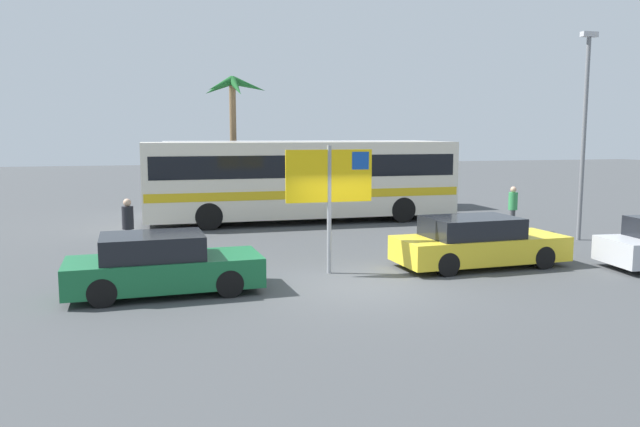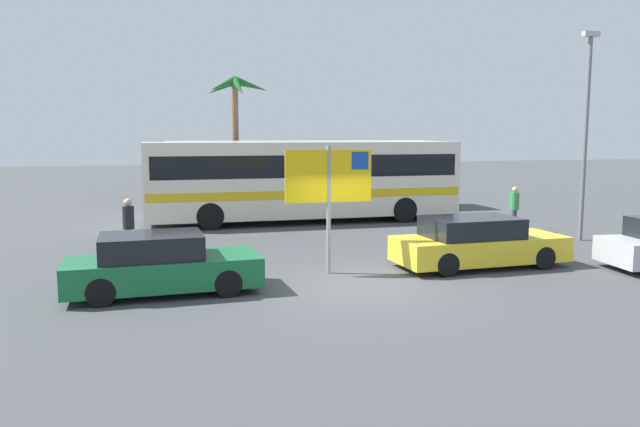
# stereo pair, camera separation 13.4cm
# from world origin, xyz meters

# --- Properties ---
(ground) EXTENTS (120.00, 120.00, 0.00)m
(ground) POSITION_xyz_m (0.00, 0.00, 0.00)
(ground) COLOR #424447
(bus_front_coach) EXTENTS (12.28, 2.64, 3.17)m
(bus_front_coach) POSITION_xyz_m (1.22, 10.67, 1.78)
(bus_front_coach) COLOR silver
(bus_front_coach) RESTS_ON ground
(bus_rear_coach) EXTENTS (12.28, 2.64, 3.17)m
(bus_rear_coach) POSITION_xyz_m (2.12, 14.36, 1.78)
(bus_rear_coach) COLOR white
(bus_rear_coach) RESTS_ON ground
(ferry_sign) EXTENTS (2.20, 0.11, 3.20)m
(ferry_sign) POSITION_xyz_m (-0.27, 1.54, 2.33)
(ferry_sign) COLOR gray
(ferry_sign) RESTS_ON ground
(car_yellow) EXTENTS (4.58, 1.94, 1.32)m
(car_yellow) POSITION_xyz_m (3.68, 1.27, 0.64)
(car_yellow) COLOR yellow
(car_yellow) RESTS_ON ground
(car_green) EXTENTS (4.22, 1.85, 1.32)m
(car_green) POSITION_xyz_m (-4.40, 0.58, 0.63)
(car_green) COLOR #196638
(car_green) RESTS_ON ground
(pedestrian_near_sign) EXTENTS (0.32, 0.32, 1.68)m
(pedestrian_near_sign) POSITION_xyz_m (-5.24, 4.95, 0.99)
(pedestrian_near_sign) COLOR #4C4C51
(pedestrian_near_sign) RESTS_ON ground
(pedestrian_by_bus) EXTENTS (0.32, 0.32, 1.62)m
(pedestrian_by_bus) POSITION_xyz_m (7.90, 6.24, 0.95)
(pedestrian_by_bus) COLOR #4C4C51
(pedestrian_by_bus) RESTS_ON ground
(lamp_post_left_side) EXTENTS (0.56, 0.20, 6.70)m
(lamp_post_left_side) POSITION_xyz_m (9.02, 4.09, 3.68)
(lamp_post_left_side) COLOR slate
(lamp_post_left_side) RESTS_ON ground
(palm_tree_seaside) EXTENTS (3.11, 3.25, 6.30)m
(palm_tree_seaside) POSITION_xyz_m (-0.62, 17.55, 5.01)
(palm_tree_seaside) COLOR brown
(palm_tree_seaside) RESTS_ON ground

